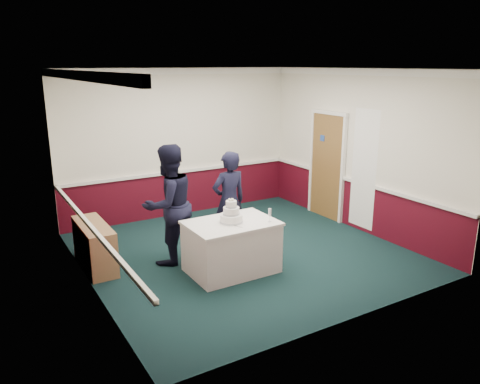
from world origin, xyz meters
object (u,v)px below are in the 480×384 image
cake_table (231,246)px  person_woman (229,202)px  cake_knife (236,226)px  sideboard (95,246)px  wedding_cake (231,215)px  champagne_flute (270,213)px  person_man (169,205)px

cake_table → person_woman: bearing=62.6°
cake_knife → person_woman: 1.06m
sideboard → person_woman: (2.14, -0.45, 0.50)m
wedding_cake → cake_knife: bearing=-98.5°
sideboard → cake_knife: 2.27m
sideboard → cake_table: cake_table is taller
sideboard → champagne_flute: (2.24, -1.50, 0.58)m
wedding_cake → cake_knife: (-0.03, -0.20, -0.11)m
person_man → person_woman: person_man is taller
champagne_flute → person_woman: bearing=95.7°
cake_knife → person_man: size_ratio=0.12×
cake_table → wedding_cake: (0.00, 0.00, 0.50)m
person_woman → person_man: bearing=-4.2°
sideboard → champagne_flute: bearing=-33.8°
cake_table → wedding_cake: bearing=90.0°
person_woman → cake_knife: bearing=64.7°
person_man → champagne_flute: bearing=121.3°
sideboard → person_man: 1.30m
cake_table → wedding_cake: size_ratio=3.63×
wedding_cake → person_woman: 0.86m
person_woman → cake_table: bearing=61.2°
sideboard → cake_table: bearing=-35.0°
champagne_flute → person_woman: (-0.10, 1.04, -0.08)m
person_man → wedding_cake: bearing=113.5°
cake_table → person_man: 1.18m
wedding_cake → champagne_flute: 0.57m
cake_table → champagne_flute: champagne_flute is taller
sideboard → wedding_cake: wedding_cake is taller
cake_knife → person_man: (-0.63, 1.01, 0.16)m
person_woman → wedding_cake: bearing=61.2°
sideboard → cake_table: size_ratio=0.91×
sideboard → cake_table: (1.74, -1.22, 0.05)m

